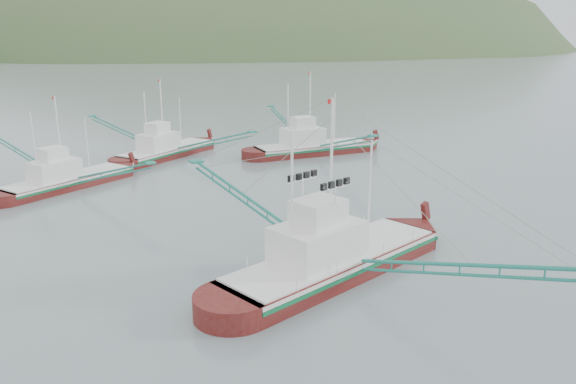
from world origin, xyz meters
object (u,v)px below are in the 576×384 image
bg_boat_left (65,168)px  bg_boat_far (166,140)px  main_boat (334,241)px  bg_boat_right (312,142)px

bg_boat_left → bg_boat_far: (13.31, 9.73, 0.15)m
main_boat → bg_boat_right: main_boat is taller
bg_boat_left → main_boat: bearing=-96.6°
bg_boat_right → bg_boat_left: bearing=-171.4°
bg_boat_left → bg_boat_far: bearing=8.3°
bg_boat_far → main_boat: bearing=-123.4°
main_boat → bg_boat_far: size_ratio=1.25×
bg_boat_right → main_boat: bearing=-114.8°
main_boat → bg_boat_right: size_ratio=1.06×
main_boat → bg_boat_far: bearing=73.0°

